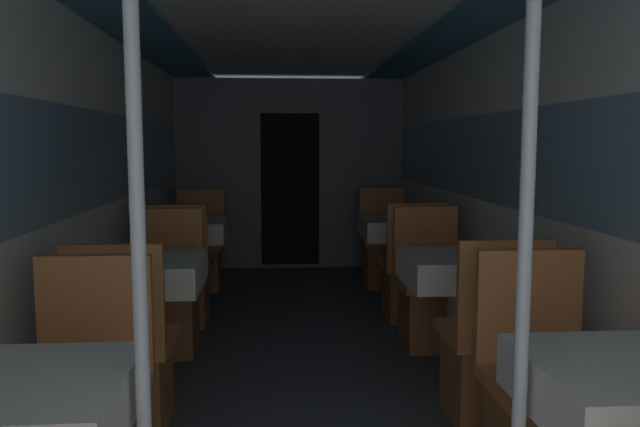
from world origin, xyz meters
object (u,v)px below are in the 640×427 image
Objects in this scene: support_pole_left_0 at (139,266)px; chair_left_near_2 at (181,287)px; support_pole_right_0 at (525,261)px; chair_right_far_1 at (431,304)px; dining_table_left_1 at (148,279)px; chair_right_far_2 at (384,257)px; dining_table_right_0 at (631,399)px; chair_left_far_1 at (167,309)px; chair_left_far_2 at (200,259)px; dining_table_left_2 at (191,234)px; chair_right_near_1 at (489,364)px; dining_table_right_2 at (397,232)px; dining_table_right_1 at (457,274)px; chair_left_near_1 at (126,373)px; dining_table_left_0 at (18,418)px; chair_right_far_0 at (543,419)px; chair_right_near_2 at (411,283)px.

chair_left_near_2 is at bearing 96.51° from support_pole_left_0.
chair_right_far_1 is at bearing 81.79° from support_pole_right_0.
chair_right_far_2 reaches higher than dining_table_left_1.
dining_table_right_0 is (1.43, 0.00, -0.42)m from support_pole_left_0.
chair_left_far_1 and chair_left_far_2 have the same top height.
chair_left_far_1 is 1.28× the size of dining_table_left_2.
dining_table_right_2 is (0.00, 2.38, 0.33)m from chair_right_near_1.
chair_right_far_2 is (1.77, 2.38, -0.33)m from dining_table_left_1.
dining_table_left_1 is at bearing 180.00° from dining_table_right_1.
chair_left_near_1 is 2.17m from dining_table_right_0.
dining_table_left_0 is 0.78× the size of chair_right_far_0.
support_pole_left_0 is at bearing -79.18° from dining_table_left_1.
chair_left_near_2 and chair_right_far_2 have the same top height.
chair_right_near_2 reaches higher than dining_table_right_0.
chair_right_far_0 reaches higher than dining_table_left_1.
chair_right_far_0 is 2.42m from chair_right_near_2.
chair_left_far_1 is 2.98m from dining_table_right_0.
chair_left_far_2 and chair_right_far_1 have the same top height.
dining_table_left_1 is at bearing -90.00° from dining_table_left_2.
chair_right_far_2 is at bearing 90.00° from chair_right_near_1.
chair_left_near_2 is 1.17m from chair_left_far_2.
dining_table_right_2 is at bearing -90.00° from chair_right_far_0.
dining_table_right_0 is 2.40m from chair_right_far_1.
support_pole_right_0 is (-0.34, -0.00, 0.42)m from dining_table_right_0.
dining_table_right_0 is (1.77, -1.21, 0.33)m from chair_left_near_1.
dining_table_right_1 is (0.00, 1.21, 0.33)m from chair_right_far_0.
dining_table_left_0 is at bearing 90.00° from chair_left_far_1.
dining_table_right_2 is at bearing -90.00° from chair_right_far_1.
chair_left_far_1 is 1.28× the size of dining_table_right_1.
dining_table_left_0 is at bearing -120.51° from chair_right_near_2.
support_pole_right_0 is at bearing -0.00° from dining_table_left_0.
dining_table_left_1 is 0.78× the size of chair_left_near_1.
chair_right_near_1 is 2.40m from dining_table_right_2.
chair_right_far_0 is at bearing 90.00° from chair_right_far_2.
dining_table_left_2 is 0.67m from chair_left_far_2.
chair_right_near_2 is at bearing -160.47° from chair_left_far_1.
support_pole_left_0 is 2.22× the size of chair_right_near_1.
chair_left_near_1 reaches higher than dining_table_left_1.
dining_table_left_1 is at bearing 90.00° from dining_table_left_0.
chair_left_far_2 reaches higher than dining_table_right_0.
chair_left_far_1 is (0.00, 0.58, -0.33)m from dining_table_left_1.
chair_left_near_2 reaches higher than dining_table_right_0.
support_pole_right_0 reaches higher than chair_left_near_2.
chair_left_far_1 is 1.28× the size of dining_table_right_2.
chair_right_near_1 reaches higher than dining_table_left_1.
chair_right_near_1 is 1.00× the size of chair_right_near_2.
dining_table_left_0 is 1.49m from support_pole_right_0.
chair_left_near_2 reaches higher than dining_table_left_1.
dining_table_left_2 is at bearing -59.49° from chair_right_far_0.
chair_right_far_1 reaches higher than dining_table_left_1.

